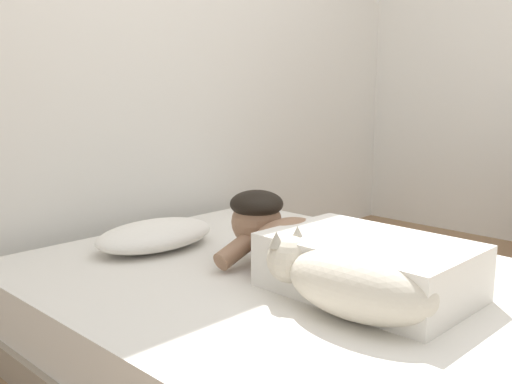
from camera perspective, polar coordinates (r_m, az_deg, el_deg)
ground_plane at (r=2.20m, az=15.43°, el=-16.38°), size 11.64×11.64×0.00m
back_wall at (r=3.00m, az=-10.42°, el=15.65°), size 3.82×0.12×2.50m
bed at (r=2.12m, az=4.15°, el=-12.39°), size 1.57×2.06×0.31m
pillow at (r=2.44m, az=-9.70°, el=-4.11°), size 0.52×0.32×0.11m
person_lying at (r=2.00m, az=7.49°, el=-5.83°), size 0.43×0.92×0.27m
dog at (r=1.75m, az=9.11°, el=-8.47°), size 0.26×0.57×0.21m
coffee_cup at (r=2.43m, az=0.55°, el=-4.45°), size 0.12×0.09×0.07m
cell_phone at (r=2.20m, az=2.07°, el=-7.01°), size 0.07×0.14×0.01m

